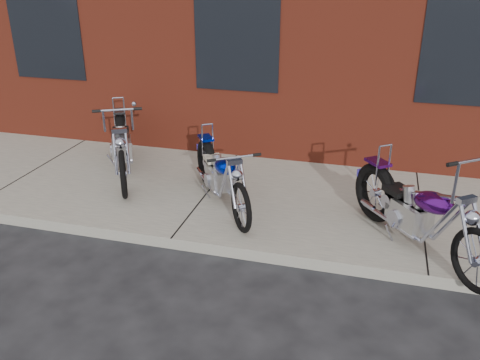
% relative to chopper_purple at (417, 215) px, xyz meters
% --- Properties ---
extents(ground, '(120.00, 120.00, 0.00)m').
position_rel_chopper_purple_xyz_m(ground, '(-2.85, -0.56, -0.59)').
color(ground, black).
rests_on(ground, ground).
extents(sidewalk, '(22.00, 3.00, 0.15)m').
position_rel_chopper_purple_xyz_m(sidewalk, '(-2.85, 0.94, -0.51)').
color(sidewalk, gray).
rests_on(sidewalk, ground).
extents(chopper_purple, '(1.58, 1.99, 1.37)m').
position_rel_chopper_purple_xyz_m(chopper_purple, '(0.00, 0.00, 0.00)').
color(chopper_purple, black).
rests_on(chopper_purple, sidewalk).
extents(chopper_blue, '(1.36, 1.89, 0.97)m').
position_rel_chopper_purple_xyz_m(chopper_blue, '(-2.55, 0.55, -0.04)').
color(chopper_blue, black).
rests_on(chopper_blue, sidewalk).
extents(chopper_third, '(1.25, 2.20, 1.24)m').
position_rel_chopper_purple_xyz_m(chopper_third, '(-4.37, 1.18, -0.00)').
color(chopper_third, black).
rests_on(chopper_third, sidewalk).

